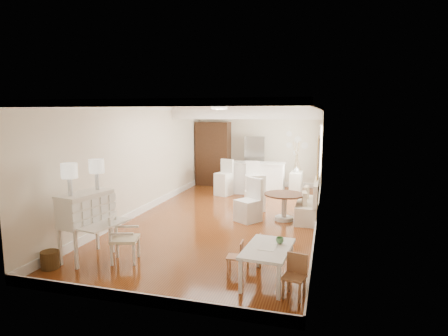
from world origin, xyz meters
The scene contains 20 objects.
room centered at (0.04, 0.32, 1.98)m, with size 9.00×9.04×2.82m.
secretary_bureau centered at (-1.70, -3.22, 0.61)m, with size 0.96×0.98×1.23m, color white.
gustavian_armchair centered at (-0.97, -3.15, 0.43)m, with size 0.49×0.49×0.86m, color silver.
wicker_basket centered at (-2.05, -3.77, 0.15)m, with size 0.30×0.30×0.30m, color #4A3117.
kids_table centered at (1.60, -3.29, 0.28)m, with size 0.68×1.13×0.56m, color white.
kids_chair_a centered at (1.02, -3.09, 0.27)m, with size 0.26×0.26×0.55m, color #B97B54.
kids_chair_b centered at (1.27, -2.72, 0.28)m, with size 0.27×0.27×0.55m, color #A3754A.
kids_chair_c centered at (2.04, -3.69, 0.32)m, with size 0.30×0.30×0.63m, color #9F6C48.
banquette centered at (1.99, 0.50, 0.49)m, with size 0.52×1.60×0.98m, color silver.
dining_table centered at (1.45, 0.20, 0.33)m, with size 0.98×0.98×0.67m, color #492617.
slip_chair_near centered at (0.61, -0.12, 0.53)m, with size 0.50×0.52×1.05m, color white.
slip_chair_far centered at (0.57, 0.97, 0.49)m, with size 0.47×0.49×0.98m, color white.
breakfast_counter centered at (0.10, 3.10, 0.52)m, with size 2.05×0.65×1.03m, color white.
bar_stool_left centered at (-0.75, 2.56, 0.57)m, with size 0.46×0.46×1.15m, color white.
bar_stool_right centered at (0.19, 2.57, 0.56)m, with size 0.45×0.45×1.12m, color white.
pantry_cabinet centered at (-1.60, 4.18, 1.15)m, with size 1.20×0.60×2.30m, color #381E11.
fridge centered at (0.30, 4.15, 0.90)m, with size 0.75×0.65×1.80m, color silver.
sideboard centered at (1.49, 3.22, 0.37)m, with size 0.35×0.78×0.75m, color beige.
pencil_cup centered at (1.75, -3.06, 0.61)m, with size 0.12×0.12×0.10m, color #55925D.
branch_vase centered at (1.49, 3.22, 0.84)m, with size 0.18×0.18×0.18m, color silver.
Camera 1 is at (2.43, -8.82, 2.62)m, focal length 30.00 mm.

